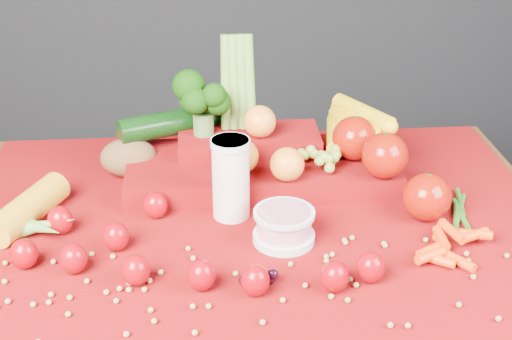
{
  "coord_description": "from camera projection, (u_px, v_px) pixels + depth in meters",
  "views": [
    {
      "loc": [
        -0.09,
        -1.09,
        1.42
      ],
      "look_at": [
        0.0,
        0.02,
        0.85
      ],
      "focal_mm": 50.0,
      "sensor_mm": 36.0,
      "label": 1
    }
  ],
  "objects": [
    {
      "name": "table",
      "position": [
        257.0,
        268.0,
        1.32
      ],
      "size": [
        1.1,
        0.8,
        0.75
      ],
      "color": "#3D200E",
      "rests_on": "ground"
    },
    {
      "name": "red_cloth",
      "position": [
        257.0,
        222.0,
        1.28
      ],
      "size": [
        1.05,
        0.75,
        0.01
      ],
      "primitive_type": "cube",
      "color": "#6E0903",
      "rests_on": "table"
    },
    {
      "name": "milk_glass",
      "position": [
        231.0,
        176.0,
        1.25
      ],
      "size": [
        0.07,
        0.07,
        0.15
      ],
      "rotation": [
        0.0,
        0.0,
        0.23
      ],
      "color": "silver",
      "rests_on": "red_cloth"
    },
    {
      "name": "yogurt_bowl",
      "position": [
        284.0,
        225.0,
        1.2
      ],
      "size": [
        0.11,
        0.11,
        0.06
      ],
      "rotation": [
        0.0,
        0.0,
        0.16
      ],
      "color": "silver",
      "rests_on": "red_cloth"
    },
    {
      "name": "strawberry_scatter",
      "position": [
        170.0,
        252.0,
        1.13
      ],
      "size": [
        0.58,
        0.28,
        0.05
      ],
      "color": "maroon",
      "rests_on": "red_cloth"
    },
    {
      "name": "dark_grape_cluster",
      "position": [
        259.0,
        278.0,
        1.09
      ],
      "size": [
        0.06,
        0.05,
        0.03
      ],
      "primitive_type": null,
      "color": "black",
      "rests_on": "red_cloth"
    },
    {
      "name": "soybean_scatter",
      "position": [
        267.0,
        283.0,
        1.09
      ],
      "size": [
        0.84,
        0.24,
        0.01
      ],
      "primitive_type": null,
      "color": "olive",
      "rests_on": "red_cloth"
    },
    {
      "name": "corn_ear",
      "position": [
        33.0,
        221.0,
        1.22
      ],
      "size": [
        0.24,
        0.26,
        0.06
      ],
      "rotation": [
        0.0,
        0.0,
        1.16
      ],
      "color": "gold",
      "rests_on": "red_cloth"
    },
    {
      "name": "potato",
      "position": [
        129.0,
        158.0,
        1.41
      ],
      "size": [
        0.11,
        0.08,
        0.08
      ],
      "primitive_type": "ellipsoid",
      "color": "brown",
      "rests_on": "red_cloth"
    },
    {
      "name": "baby_carrot_pile",
      "position": [
        449.0,
        243.0,
        1.17
      ],
      "size": [
        0.18,
        0.17,
        0.03
      ],
      "primitive_type": null,
      "color": "#E83D08",
      "rests_on": "red_cloth"
    },
    {
      "name": "green_bean_pile",
      "position": [
        461.0,
        211.0,
        1.29
      ],
      "size": [
        0.14,
        0.12,
        0.01
      ],
      "primitive_type": null,
      "color": "#2C6015",
      "rests_on": "red_cloth"
    },
    {
      "name": "produce_mound",
      "position": [
        278.0,
        152.0,
        1.38
      ],
      "size": [
        0.61,
        0.37,
        0.27
      ],
      "color": "#6E0903",
      "rests_on": "red_cloth"
    }
  ]
}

